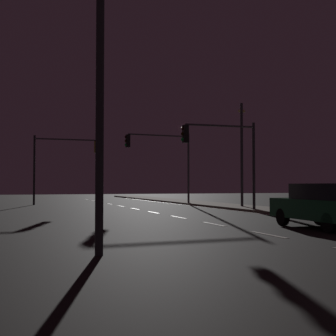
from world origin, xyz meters
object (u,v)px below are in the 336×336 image
traffic_light_overhead_east (222,147)px  street_lamp_mid_block (242,144)px  traffic_light_far_left (161,152)px  street_lamp_median (91,37)px  traffic_light_near_left (64,156)px  car (325,205)px

traffic_light_overhead_east → street_lamp_mid_block: size_ratio=0.73×
traffic_light_far_left → street_lamp_median: 25.59m
traffic_light_overhead_east → traffic_light_near_left: bearing=118.1°
traffic_light_overhead_east → street_lamp_mid_block: bearing=50.1°
traffic_light_overhead_east → traffic_light_near_left: (-7.21, 13.48, 0.19)m
traffic_light_overhead_east → street_lamp_median: size_ratio=0.64×
car → traffic_light_near_left: 24.18m
car → street_lamp_median: (-8.82, -3.83, 3.82)m
traffic_light_far_left → traffic_light_overhead_east: bearing=-89.2°
traffic_light_near_left → street_lamp_mid_block: 14.19m
car → street_lamp_mid_block: street_lamp_mid_block is taller
traffic_light_far_left → street_lamp_median: bearing=-111.3°
street_lamp_median → traffic_light_overhead_east: bearing=54.9°
traffic_light_far_left → street_lamp_mid_block: size_ratio=0.80×
traffic_light_near_left → street_lamp_mid_block: (10.66, -9.35, 0.42)m
car → traffic_light_far_left: size_ratio=0.82×
street_lamp_mid_block → street_lamp_median: 21.77m
traffic_light_far_left → street_lamp_mid_block: bearing=-60.2°
street_lamp_mid_block → traffic_light_far_left: bearing=119.8°
traffic_light_near_left → street_lamp_median: bearing=-94.7°
car → street_lamp_median: 10.35m
traffic_light_far_left → car: bearing=-91.3°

